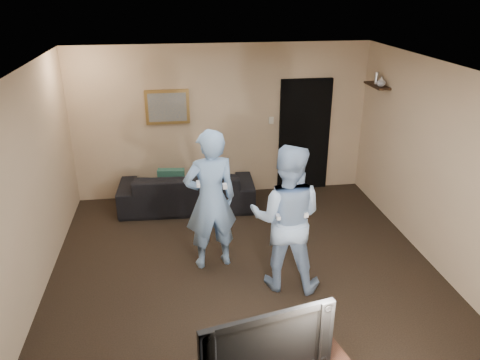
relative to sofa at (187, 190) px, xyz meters
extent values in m
plane|color=black|center=(0.66, -1.96, -0.32)|extent=(5.00, 5.00, 0.00)
cube|color=silver|center=(0.66, -1.96, 2.28)|extent=(5.00, 5.00, 0.04)
cube|color=tan|center=(0.66, 0.54, 0.98)|extent=(5.00, 0.04, 2.60)
cube|color=tan|center=(0.66, -4.46, 0.98)|extent=(5.00, 0.04, 2.60)
cube|color=tan|center=(-1.84, -1.96, 0.98)|extent=(0.04, 5.00, 2.60)
cube|color=tan|center=(3.16, -1.96, 0.98)|extent=(0.04, 5.00, 2.60)
imported|color=black|center=(0.00, 0.00, 0.00)|extent=(2.24, 0.96, 0.64)
cube|color=#17473C|center=(-0.24, 0.00, 0.16)|extent=(0.44, 0.18, 0.43)
cube|color=olive|center=(-0.24, 0.51, 1.28)|extent=(0.72, 0.05, 0.57)
cube|color=slate|center=(-0.24, 0.49, 1.28)|extent=(0.62, 0.01, 0.47)
cube|color=black|center=(2.11, 0.51, 0.68)|extent=(0.90, 0.06, 2.00)
cube|color=silver|center=(1.51, 0.51, 0.98)|extent=(0.08, 0.02, 0.12)
cube|color=black|center=(3.05, -0.16, 1.67)|extent=(0.20, 0.60, 0.03)
imported|color=#B1B1B6|center=(3.05, -0.29, 1.75)|extent=(0.17, 0.17, 0.14)
cylinder|color=silver|center=(3.05, -0.11, 1.77)|extent=(0.06, 0.06, 0.18)
imported|color=black|center=(0.45, -4.22, 0.52)|extent=(1.13, 0.38, 0.65)
imported|color=#7EA8DB|center=(0.25, -1.76, 0.62)|extent=(0.75, 0.57, 1.88)
cube|color=white|center=(0.09, -1.98, 0.95)|extent=(0.04, 0.14, 0.04)
cube|color=white|center=(0.41, -1.98, 0.90)|extent=(0.05, 0.09, 0.05)
imported|color=#98B8DE|center=(1.10, -2.34, 0.59)|extent=(1.07, 0.94, 1.83)
cube|color=white|center=(0.94, -2.56, 0.75)|extent=(0.04, 0.14, 0.04)
cube|color=white|center=(1.26, -2.56, 0.75)|extent=(0.05, 0.09, 0.05)
camera|label=1|loc=(-0.17, -7.12, 3.16)|focal=35.00mm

